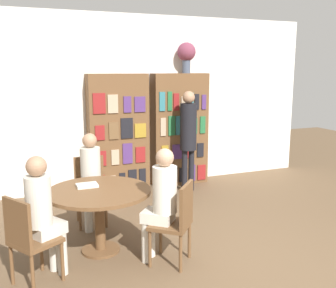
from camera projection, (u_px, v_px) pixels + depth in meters
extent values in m
plane|color=brown|center=(265.00, 279.00, 3.95)|extent=(16.00, 16.00, 0.00)
cube|color=silver|center=(146.00, 102.00, 6.99)|extent=(6.40, 0.06, 3.00)
cube|color=white|center=(146.00, 53.00, 6.79)|extent=(0.90, 0.01, 1.10)
cube|color=brown|center=(118.00, 133.00, 6.70)|extent=(1.02, 0.32, 2.00)
cube|color=maroon|center=(101.00, 183.00, 6.56)|extent=(0.13, 0.02, 0.29)
cube|color=tan|center=(111.00, 183.00, 6.63)|extent=(0.15, 0.02, 0.25)
cube|color=black|center=(122.00, 181.00, 6.70)|extent=(0.10, 0.02, 0.28)
cube|color=black|center=(133.00, 179.00, 6.76)|extent=(0.15, 0.02, 0.32)
cube|color=black|center=(142.00, 178.00, 6.83)|extent=(0.12, 0.02, 0.32)
cube|color=maroon|center=(101.00, 159.00, 6.49)|extent=(0.16, 0.02, 0.25)
cube|color=tan|center=(115.00, 157.00, 6.58)|extent=(0.13, 0.02, 0.26)
cube|color=#4C2D6B|center=(128.00, 154.00, 6.65)|extent=(0.17, 0.02, 0.35)
cube|color=maroon|center=(140.00, 155.00, 6.74)|extent=(0.17, 0.02, 0.27)
cube|color=maroon|center=(100.00, 133.00, 6.40)|extent=(0.16, 0.02, 0.24)
cube|color=brown|center=(114.00, 131.00, 6.48)|extent=(0.16, 0.02, 0.29)
cube|color=black|center=(127.00, 128.00, 6.56)|extent=(0.21, 0.02, 0.34)
cube|color=olive|center=(140.00, 131.00, 6.66)|extent=(0.20, 0.02, 0.24)
cube|color=maroon|center=(99.00, 103.00, 6.31)|extent=(0.20, 0.02, 0.33)
cube|color=tan|center=(113.00, 104.00, 6.40)|extent=(0.17, 0.02, 0.30)
cube|color=#4C2D6B|center=(127.00, 104.00, 6.49)|extent=(0.13, 0.02, 0.27)
cube|color=#4C2D6B|center=(140.00, 104.00, 6.57)|extent=(0.19, 0.02, 0.26)
cube|color=brown|center=(179.00, 129.00, 7.12)|extent=(1.02, 0.32, 2.00)
cube|color=#2D707A|center=(164.00, 176.00, 6.98)|extent=(0.11, 0.02, 0.30)
cube|color=black|center=(174.00, 175.00, 7.05)|extent=(0.14, 0.02, 0.29)
cube|color=black|center=(183.00, 175.00, 7.12)|extent=(0.15, 0.02, 0.26)
cube|color=#4C2D6B|center=(192.00, 173.00, 7.18)|extent=(0.12, 0.02, 0.30)
cube|color=maroon|center=(201.00, 172.00, 7.25)|extent=(0.16, 0.02, 0.28)
cube|color=olive|center=(165.00, 153.00, 6.90)|extent=(0.13, 0.02, 0.26)
cube|color=#4C2D6B|center=(178.00, 152.00, 6.99)|extent=(0.19, 0.02, 0.26)
cube|color=maroon|center=(189.00, 151.00, 7.07)|extent=(0.20, 0.02, 0.27)
cube|color=black|center=(200.00, 150.00, 7.16)|extent=(0.13, 0.02, 0.25)
cube|color=tan|center=(163.00, 127.00, 6.80)|extent=(0.10, 0.02, 0.32)
cube|color=#236638|center=(172.00, 126.00, 6.86)|extent=(0.12, 0.02, 0.34)
cube|color=#2D707A|center=(179.00, 125.00, 6.91)|extent=(0.12, 0.02, 0.34)
cube|color=tan|center=(187.00, 125.00, 6.97)|extent=(0.11, 0.02, 0.32)
cube|color=#236638|center=(195.00, 126.00, 7.03)|extent=(0.09, 0.02, 0.29)
cube|color=#236638|center=(203.00, 125.00, 7.09)|extent=(0.10, 0.02, 0.31)
cube|color=#2D707A|center=(162.00, 102.00, 6.72)|extent=(0.10, 0.02, 0.33)
cube|color=#236638|center=(170.00, 101.00, 6.77)|extent=(0.08, 0.02, 0.33)
cube|color=maroon|center=(176.00, 102.00, 6.81)|extent=(0.10, 0.02, 0.30)
cube|color=tan|center=(183.00, 103.00, 6.87)|extent=(0.08, 0.02, 0.24)
cube|color=#2D707A|center=(191.00, 101.00, 6.92)|extent=(0.11, 0.02, 0.30)
cube|color=black|center=(197.00, 102.00, 6.96)|extent=(0.08, 0.02, 0.28)
cube|color=#4C2D6B|center=(204.00, 102.00, 7.02)|extent=(0.08, 0.02, 0.26)
cylinder|color=#475166|center=(186.00, 66.00, 6.95)|extent=(0.14, 0.14, 0.24)
sphere|color=brown|center=(186.00, 52.00, 6.90)|extent=(0.33, 0.33, 0.33)
cylinder|color=brown|center=(101.00, 250.00, 4.56)|extent=(0.44, 0.44, 0.03)
cylinder|color=brown|center=(100.00, 221.00, 4.50)|extent=(0.12, 0.12, 0.67)
cylinder|color=brown|center=(99.00, 191.00, 4.43)|extent=(1.18, 1.18, 0.04)
cube|color=brown|center=(36.00, 241.00, 3.81)|extent=(0.55, 0.55, 0.04)
cube|color=brown|center=(17.00, 223.00, 3.63)|extent=(0.24, 0.36, 0.45)
cylinder|color=brown|center=(41.00, 252.00, 4.09)|extent=(0.04, 0.04, 0.41)
cylinder|color=brown|center=(62.00, 261.00, 3.89)|extent=(0.04, 0.04, 0.41)
cylinder|color=brown|center=(12.00, 265.00, 3.82)|extent=(0.04, 0.04, 0.41)
cylinder|color=brown|center=(33.00, 275.00, 3.62)|extent=(0.04, 0.04, 0.41)
cube|color=brown|center=(91.00, 193.00, 5.28)|extent=(0.43, 0.43, 0.04)
cube|color=brown|center=(89.00, 172.00, 5.40)|extent=(0.40, 0.07, 0.45)
cylinder|color=brown|center=(106.00, 212.00, 5.21)|extent=(0.04, 0.04, 0.41)
cylinder|color=brown|center=(80.00, 215.00, 5.11)|extent=(0.04, 0.04, 0.41)
cylinder|color=brown|center=(102.00, 204.00, 5.53)|extent=(0.04, 0.04, 0.41)
cylinder|color=brown|center=(78.00, 207.00, 5.43)|extent=(0.04, 0.04, 0.41)
cube|color=brown|center=(170.00, 225.00, 4.22)|extent=(0.56, 0.56, 0.04)
cube|color=brown|center=(186.00, 205.00, 4.12)|extent=(0.29, 0.33, 0.45)
cylinder|color=brown|center=(150.00, 249.00, 4.16)|extent=(0.04, 0.04, 0.41)
cylinder|color=brown|center=(161.00, 236.00, 4.47)|extent=(0.04, 0.04, 0.41)
cylinder|color=brown|center=(181.00, 254.00, 4.05)|extent=(0.04, 0.04, 0.41)
cylinder|color=brown|center=(189.00, 240.00, 4.37)|extent=(0.04, 0.04, 0.41)
cube|color=beige|center=(92.00, 191.00, 5.13)|extent=(0.29, 0.34, 0.12)
cylinder|color=beige|center=(91.00, 166.00, 5.15)|extent=(0.26, 0.26, 0.50)
sphere|color=#A37A5B|center=(90.00, 140.00, 5.08)|extent=(0.19, 0.19, 0.19)
cylinder|color=beige|center=(100.00, 214.00, 5.10)|extent=(0.10, 0.10, 0.45)
cylinder|color=beige|center=(88.00, 215.00, 5.06)|extent=(0.10, 0.10, 0.45)
cube|color=silver|center=(158.00, 216.00, 4.25)|extent=(0.41, 0.41, 0.12)
cylinder|color=silver|center=(165.00, 189.00, 4.16)|extent=(0.26, 0.26, 0.50)
sphere|color=tan|center=(165.00, 158.00, 4.10)|extent=(0.19, 0.19, 0.19)
cylinder|color=silver|center=(146.00, 242.00, 4.27)|extent=(0.10, 0.10, 0.45)
cylinder|color=silver|center=(151.00, 237.00, 4.40)|extent=(0.10, 0.10, 0.45)
cube|color=beige|center=(47.00, 229.00, 3.91)|extent=(0.40, 0.38, 0.12)
cylinder|color=beige|center=(39.00, 201.00, 3.79)|extent=(0.25, 0.25, 0.50)
sphere|color=#A37A5B|center=(36.00, 166.00, 3.72)|extent=(0.20, 0.20, 0.20)
cylinder|color=beige|center=(54.00, 250.00, 4.09)|extent=(0.10, 0.10, 0.45)
cylinder|color=beige|center=(62.00, 253.00, 4.01)|extent=(0.10, 0.10, 0.45)
cylinder|color=black|center=(185.00, 171.00, 6.73)|extent=(0.10, 0.10, 0.73)
cylinder|color=black|center=(191.00, 170.00, 6.77)|extent=(0.10, 0.10, 0.73)
cylinder|color=black|center=(188.00, 127.00, 6.61)|extent=(0.28, 0.28, 0.79)
sphere|color=#A37A5B|center=(189.00, 97.00, 6.51)|extent=(0.21, 0.21, 0.21)
cylinder|color=black|center=(187.00, 113.00, 6.84)|extent=(0.07, 0.30, 0.07)
cube|color=silver|center=(87.00, 185.00, 4.54)|extent=(0.24, 0.18, 0.03)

